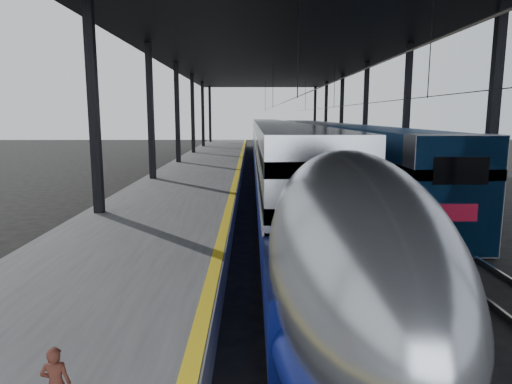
{
  "coord_description": "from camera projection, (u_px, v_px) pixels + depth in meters",
  "views": [
    {
      "loc": [
        0.22,
        -12.77,
        4.78
      ],
      "look_at": [
        0.4,
        3.83,
        2.0
      ],
      "focal_mm": 32.0,
      "sensor_mm": 36.0,
      "label": 1
    }
  ],
  "objects": [
    {
      "name": "yellow_strip",
      "position": [
        238.0,
        169.0,
        32.93
      ],
      "size": [
        0.3,
        80.0,
        0.01
      ],
      "primitive_type": "cube",
      "color": "yellow",
      "rests_on": "platform"
    },
    {
      "name": "rails",
      "position": [
        310.0,
        181.0,
        33.14
      ],
      "size": [
        6.52,
        80.0,
        0.16
      ],
      "color": "slate",
      "rests_on": "ground"
    },
    {
      "name": "canopy",
      "position": [
        275.0,
        53.0,
        31.62
      ],
      "size": [
        18.0,
        75.0,
        9.47
      ],
      "color": "black",
      "rests_on": "ground"
    },
    {
      "name": "ground",
      "position": [
        244.0,
        281.0,
        13.38
      ],
      "size": [
        160.0,
        160.0,
        0.0
      ],
      "primitive_type": "plane",
      "color": "black",
      "rests_on": "ground"
    },
    {
      "name": "tgv_train",
      "position": [
        274.0,
        152.0,
        35.41
      ],
      "size": [
        3.02,
        65.2,
        4.32
      ],
      "color": "#A9ABB0",
      "rests_on": "ground"
    },
    {
      "name": "second_train",
      "position": [
        325.0,
        145.0,
        41.79
      ],
      "size": [
        3.03,
        56.05,
        4.17
      ],
      "color": "navy",
      "rests_on": "ground"
    },
    {
      "name": "platform",
      "position": [
        200.0,
        176.0,
        32.99
      ],
      "size": [
        6.0,
        80.0,
        1.0
      ],
      "primitive_type": "cube",
      "color": "#4C4C4F",
      "rests_on": "ground"
    }
  ]
}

